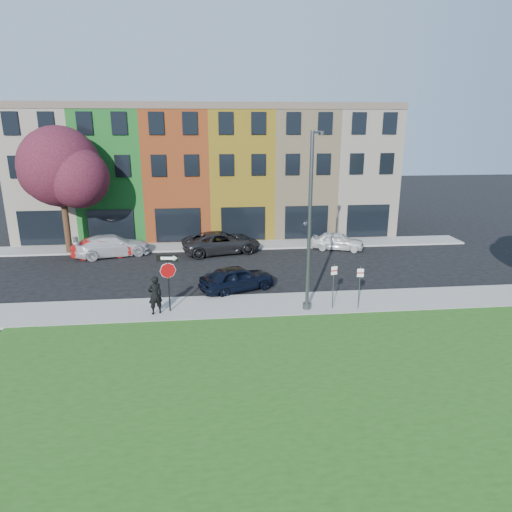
{
  "coord_description": "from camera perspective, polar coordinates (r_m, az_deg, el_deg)",
  "views": [
    {
      "loc": [
        -2.58,
        -18.49,
        9.04
      ],
      "look_at": [
        -0.25,
        4.0,
        2.41
      ],
      "focal_mm": 32.0,
      "sensor_mm": 36.0,
      "label": 1
    }
  ],
  "objects": [
    {
      "name": "parking_sign_b",
      "position": [
        22.98,
        12.83,
        -3.28
      ],
      "size": [
        0.32,
        0.1,
        2.19
      ],
      "rotation": [
        0.0,
        0.0,
        -0.15
      ],
      "color": "#484B4D",
      "rests_on": "sidewalk_near"
    },
    {
      "name": "man",
      "position": [
        22.52,
        -12.5,
        -4.79
      ],
      "size": [
        1.04,
        0.99,
        1.91
      ],
      "primitive_type": "imported",
      "rotation": [
        0.0,
        0.0,
        3.57
      ],
      "color": "black",
      "rests_on": "sidewalk_near"
    },
    {
      "name": "sidewalk_far",
      "position": [
        34.68,
        -6.41,
        1.22
      ],
      "size": [
        40.0,
        2.4,
        0.12
      ],
      "primitive_type": "cube",
      "color": "gray",
      "rests_on": "ground"
    },
    {
      "name": "stop_sign",
      "position": [
        22.3,
        -10.95,
        -1.88
      ],
      "size": [
        1.05,
        0.17,
        2.89
      ],
      "rotation": [
        0.0,
        0.0,
        -0.12
      ],
      "color": "black",
      "rests_on": "sidewalk_near"
    },
    {
      "name": "parked_car_white",
      "position": [
        34.2,
        10.16,
        1.87
      ],
      "size": [
        3.89,
        4.76,
        1.3
      ],
      "primitive_type": "imported",
      "rotation": [
        0.0,
        0.0,
        1.24
      ],
      "color": "silver",
      "rests_on": "ground"
    },
    {
      "name": "tree_purple",
      "position": [
        34.35,
        -23.11,
        10.02
      ],
      "size": [
        6.55,
        5.73,
        8.78
      ],
      "color": "black",
      "rests_on": "sidewalk_far"
    },
    {
      "name": "street_lamp",
      "position": [
        21.95,
        6.81,
        4.14
      ],
      "size": [
        1.26,
        2.43,
        8.59
      ],
      "rotation": [
        0.0,
        0.0,
        -0.41
      ],
      "color": "#484B4D",
      "rests_on": "sidewalk_near"
    },
    {
      "name": "parking_sign_a",
      "position": [
        22.77,
        9.67,
        -3.12
      ],
      "size": [
        0.32,
        0.12,
        2.3
      ],
      "rotation": [
        0.0,
        0.0,
        0.24
      ],
      "color": "#484B4D",
      "rests_on": "sidewalk_near"
    },
    {
      "name": "parked_car_dark",
      "position": [
        32.84,
        -4.31,
        1.71
      ],
      "size": [
        5.18,
        6.78,
        1.55
      ],
      "primitive_type": "imported",
      "rotation": [
        0.0,
        0.0,
        1.81
      ],
      "color": "black",
      "rests_on": "ground"
    },
    {
      "name": "sedan_near",
      "position": [
        25.43,
        -2.37,
        -2.79
      ],
      "size": [
        4.8,
        5.45,
        1.43
      ],
      "primitive_type": "imported",
      "rotation": [
        0.0,
        0.0,
        1.99
      ],
      "color": "black",
      "rests_on": "ground"
    },
    {
      "name": "parked_car_silver",
      "position": [
        33.57,
        -17.48,
        1.26
      ],
      "size": [
        4.84,
        6.25,
        1.49
      ],
      "primitive_type": "imported",
      "rotation": [
        0.0,
        0.0,
        1.85
      ],
      "color": "silver",
      "rests_on": "ground"
    },
    {
      "name": "parked_car_red",
      "position": [
        33.54,
        -18.66,
        1.01
      ],
      "size": [
        2.62,
        4.48,
        1.34
      ],
      "primitive_type": "imported",
      "rotation": [
        0.0,
        0.0,
        1.72
      ],
      "color": "maroon",
      "rests_on": "ground"
    },
    {
      "name": "rowhouse_block",
      "position": [
        39.88,
        -5.87,
        10.42
      ],
      "size": [
        30.0,
        10.12,
        10.0
      ],
      "color": "beige",
      "rests_on": "ground"
    },
    {
      "name": "ground",
      "position": [
        20.75,
        1.85,
        -9.51
      ],
      "size": [
        120.0,
        120.0,
        0.0
      ],
      "primitive_type": "plane",
      "color": "black",
      "rests_on": "ground"
    },
    {
      "name": "sidewalk_near",
      "position": [
        23.74,
        5.69,
        -5.98
      ],
      "size": [
        40.0,
        3.0,
        0.12
      ],
      "primitive_type": "cube",
      "color": "gray",
      "rests_on": "ground"
    }
  ]
}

